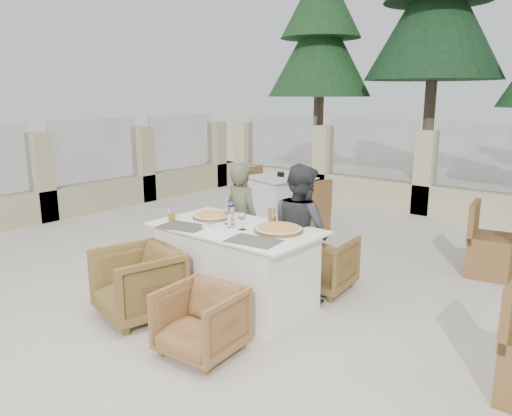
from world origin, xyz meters
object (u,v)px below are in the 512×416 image
Objects in this scene: pizza_right at (279,228)px; diner_left at (242,221)px; armchair_near_left at (138,283)px; beer_glass_left at (172,214)px; beer_glass_right at (272,216)px; diner_right at (301,232)px; wine_glass_near at (242,220)px; armchair_far_right at (321,263)px; water_bottle at (231,215)px; olive_dish at (210,225)px; armchair_far_left at (251,251)px; bg_table_a at (280,202)px; wine_glass_centre at (228,215)px; dining_table at (236,266)px; armchair_near_right at (201,321)px; pizza_left at (211,216)px.

pizza_right is 0.98m from diner_left.
armchair_near_left is 1.42m from diner_left.
beer_glass_right is (0.85, 0.52, 0.01)m from beer_glass_left.
diner_right is (0.18, 0.24, -0.17)m from beer_glass_right.
pizza_right is at bearing 28.92° from wine_glass_near.
water_bottle is at bearing 56.61° from armchair_far_right.
olive_dish reaches higher than armchair_far_right.
wine_glass_near is at bearing 86.53° from diner_right.
pizza_right is 0.35× the size of diner_left.
armchair_far_left is (-0.52, 0.75, -0.60)m from wine_glass_near.
pizza_right is 1.11m from beer_glass_left.
bg_table_a is at bearing 118.95° from armchair_near_left.
diner_right is (1.02, 0.76, -0.17)m from beer_glass_left.
armchair_far_right is at bearing 163.68° from armchair_far_left.
diner_left is (0.06, 1.38, 0.32)m from armchair_near_left.
diner_left is at bearing 118.33° from wine_glass_centre.
armchair_near_left is 0.43× the size of bg_table_a.
diner_left is (-0.87, -0.24, 0.35)m from armchair_far_right.
beer_glass_left reaches higher than olive_dish.
wine_glass_near is at bearing 64.48° from armchair_near_left.
armchair_far_left is at bearing 104.92° from olive_dish.
pizza_right is 4.06× the size of olive_dish.
dining_table is 0.49m from wine_glass_near.
pizza_right reaches higher than armchair_near_left.
armchair_far_left is 0.99× the size of armchair_near_right.
dining_table is 1.25× the size of diner_left.
water_bottle reaches higher than pizza_right.
pizza_right is 3.15× the size of beer_glass_left.
pizza_left is 0.53m from diner_left.
pizza_right is 0.47m from water_bottle.
wine_glass_near is 0.87m from diner_left.
dining_table is at bearing 76.25° from diner_right.
water_bottle is at bearing -124.35° from beer_glass_right.
pizza_left is 1.55× the size of water_bottle.
wine_glass_near is at bearing -14.34° from pizza_left.
dining_table is at bearing 134.32° from diner_left.
wine_glass_centre reaches higher than armchair_far_left.
wine_glass_near reaches higher than pizza_right.
pizza_left is 2.74m from bg_table_a.
armchair_far_left is at bearing 3.32° from armchair_far_right.
armchair_near_right is (0.92, -0.11, -0.05)m from armchair_near_left.
wine_glass_near is (0.14, -0.00, -0.03)m from water_bottle.
bg_table_a is at bearing 111.44° from pizza_left.
pizza_left is 0.36m from olive_dish.
beer_glass_left is at bearing -161.15° from dining_table.
armchair_far_left is at bearing 113.02° from armchair_near_right.
olive_dish is at bearing 76.11° from armchair_near_left.
beer_glass_left is (-0.65, -0.22, 0.46)m from dining_table.
beer_glass_right is at bearing 31.68° from beer_glass_left.
armchair_far_left is (0.00, 0.61, -0.53)m from pizza_left.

